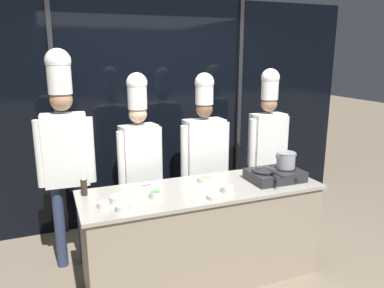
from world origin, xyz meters
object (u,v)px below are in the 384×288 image
at_px(prep_bowl_scallions, 155,194).
at_px(prep_bowl_chicken, 103,204).
at_px(prep_bowl_noodles, 123,207).
at_px(prep_bowl_ginger, 215,196).
at_px(prep_bowl_bean_sprouts, 228,189).
at_px(serving_spoon_slotted, 143,185).
at_px(squeeze_bottle_soy, 84,186).
at_px(chef_pastry, 268,138).
at_px(prep_bowl_shrimp, 118,198).
at_px(frying_pan, 265,169).
at_px(chef_head, 65,143).
at_px(chef_line, 204,147).
at_px(portable_stove, 275,175).
at_px(stock_pot, 286,160).
at_px(prep_bowl_mushrooms, 205,179).
at_px(chef_sous, 139,150).

relative_size(prep_bowl_scallions, prep_bowl_chicken, 1.07).
bearing_deg(prep_bowl_noodles, prep_bowl_ginger, -3.24).
relative_size(prep_bowl_bean_sprouts, serving_spoon_slotted, 0.42).
distance_m(prep_bowl_chicken, prep_bowl_ginger, 0.90).
relative_size(squeeze_bottle_soy, chef_pastry, 0.10).
bearing_deg(prep_bowl_ginger, serving_spoon_slotted, 131.75).
distance_m(prep_bowl_shrimp, prep_bowl_chicken, 0.14).
distance_m(frying_pan, chef_head, 1.88).
bearing_deg(prep_bowl_bean_sprouts, prep_bowl_scallions, 170.61).
bearing_deg(chef_line, portable_stove, 115.59).
distance_m(portable_stove, prep_bowl_bean_sprouts, 0.56).
xyz_separation_m(prep_bowl_noodles, serving_spoon_slotted, (0.28, 0.49, -0.02)).
height_order(portable_stove, prep_bowl_chicken, portable_stove).
bearing_deg(chef_pastry, prep_bowl_bean_sprouts, 40.95).
bearing_deg(serving_spoon_slotted, prep_bowl_scallions, -85.87).
height_order(prep_bowl_bean_sprouts, prep_bowl_chicken, prep_bowl_bean_sprouts).
bearing_deg(portable_stove, serving_spoon_slotted, 164.96).
xyz_separation_m(prep_bowl_bean_sprouts, prep_bowl_ginger, (-0.17, -0.10, -0.01)).
xyz_separation_m(stock_pot, prep_bowl_bean_sprouts, (-0.67, -0.11, -0.16)).
height_order(chef_head, chef_line, chef_head).
bearing_deg(prep_bowl_scallions, prep_bowl_noodles, -152.42).
xyz_separation_m(prep_bowl_ginger, chef_line, (0.33, 0.98, 0.16)).
xyz_separation_m(prep_bowl_noodles, prep_bowl_shrimp, (-0.00, 0.18, 0.00)).
bearing_deg(prep_bowl_chicken, prep_bowl_noodles, -43.06).
distance_m(stock_pot, prep_bowl_ginger, 0.88).
distance_m(frying_pan, prep_bowl_noodles, 1.38).
relative_size(prep_bowl_noodles, chef_head, 0.05).
bearing_deg(chef_pastry, frying_pan, 54.67).
relative_size(prep_bowl_chicken, chef_pastry, 0.05).
relative_size(prep_bowl_mushrooms, chef_head, 0.07).
distance_m(prep_bowl_mushrooms, prep_bowl_noodles, 0.93).
xyz_separation_m(prep_bowl_ginger, chef_sous, (-0.40, 0.96, 0.20)).
bearing_deg(prep_bowl_mushrooms, prep_bowl_bean_sprouts, -76.45).
height_order(prep_bowl_bean_sprouts, chef_line, chef_line).
bearing_deg(prep_bowl_scallions, chef_pastry, 26.04).
distance_m(prep_bowl_mushrooms, chef_sous, 0.76).
height_order(prep_bowl_bean_sprouts, chef_sous, chef_sous).
bearing_deg(prep_bowl_noodles, chef_pastry, 26.29).
bearing_deg(prep_bowl_bean_sprouts, frying_pan, 13.28).
xyz_separation_m(prep_bowl_shrimp, chef_head, (-0.34, 0.71, 0.34)).
bearing_deg(prep_bowl_shrimp, prep_bowl_noodles, -89.45).
bearing_deg(prep_bowl_ginger, prep_bowl_mushrooms, 77.30).
distance_m(squeeze_bottle_soy, chef_sous, 0.78).
xyz_separation_m(prep_bowl_ginger, serving_spoon_slotted, (-0.47, 0.53, -0.01)).
height_order(chef_line, chef_pastry, chef_pastry).
xyz_separation_m(squeeze_bottle_soy, prep_bowl_shrimp, (0.24, -0.25, -0.06)).
height_order(chef_head, chef_sous, chef_head).
xyz_separation_m(prep_bowl_chicken, chef_sous, (0.49, 0.80, 0.20)).
relative_size(frying_pan, prep_bowl_shrimp, 2.97).
bearing_deg(chef_head, prep_bowl_shrimp, 118.75).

